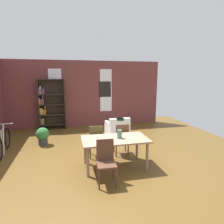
% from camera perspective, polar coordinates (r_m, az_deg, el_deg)
% --- Properties ---
extents(ground_plane, '(10.15, 10.15, 0.00)m').
position_cam_1_polar(ground_plane, '(5.38, -5.68, -14.56)').
color(ground_plane, brown).
extents(back_wall_brick, '(7.49, 0.12, 3.01)m').
position_cam_1_polar(back_wall_brick, '(8.85, -9.21, 5.39)').
color(back_wall_brick, brown).
rests_on(back_wall_brick, ground).
extents(window_pane_0, '(0.55, 0.02, 1.96)m').
position_cam_1_polar(window_pane_0, '(8.77, -16.68, 6.03)').
color(window_pane_0, white).
extents(window_pane_1, '(0.55, 0.02, 1.96)m').
position_cam_1_polar(window_pane_1, '(8.92, -1.87, 6.53)').
color(window_pane_1, white).
extents(dining_table, '(1.66, 0.91, 0.75)m').
position_cam_1_polar(dining_table, '(4.82, 0.90, -9.02)').
color(dining_table, '#977860').
rests_on(dining_table, ground).
extents(vase_on_table, '(0.12, 0.12, 0.21)m').
position_cam_1_polar(vase_on_table, '(4.78, 2.28, -6.67)').
color(vase_on_table, '#4C7266').
rests_on(vase_on_table, dining_table).
extents(tealight_candle_0, '(0.04, 0.04, 0.04)m').
position_cam_1_polar(tealight_candle_0, '(4.65, -4.44, -8.35)').
color(tealight_candle_0, silver).
rests_on(tealight_candle_0, dining_table).
extents(dining_chair_near_left, '(0.42, 0.42, 0.95)m').
position_cam_1_polar(dining_chair_near_left, '(4.18, -1.87, -14.36)').
color(dining_chair_near_left, brown).
rests_on(dining_chair_near_left, ground).
extents(dining_chair_far_right, '(0.43, 0.43, 0.95)m').
position_cam_1_polar(dining_chair_far_right, '(5.58, 2.90, -7.90)').
color(dining_chair_far_right, brown).
rests_on(dining_chair_far_right, ground).
extents(dining_chair_far_left, '(0.43, 0.43, 0.95)m').
position_cam_1_polar(dining_chair_far_left, '(5.43, -4.78, -8.44)').
color(dining_chair_far_left, '#493E1F').
rests_on(dining_chair_far_left, ground).
extents(bookshelf_tall, '(1.11, 0.33, 2.20)m').
position_cam_1_polar(bookshelf_tall, '(8.66, -18.16, 2.31)').
color(bookshelf_tall, '#2D2319').
rests_on(bookshelf_tall, ground).
extents(armchair_white, '(0.87, 0.87, 0.75)m').
position_cam_1_polar(armchair_white, '(7.44, 1.63, -5.06)').
color(armchair_white, white).
rests_on(armchair_white, ground).
extents(bicycle_second, '(0.44, 1.71, 0.90)m').
position_cam_1_polar(bicycle_second, '(6.59, -29.94, -8.02)').
color(bicycle_second, black).
rests_on(bicycle_second, ground).
extents(potted_plant_by_shelf, '(0.43, 0.43, 0.60)m').
position_cam_1_polar(potted_plant_by_shelf, '(6.84, -20.23, -6.65)').
color(potted_plant_by_shelf, '#333338').
rests_on(potted_plant_by_shelf, ground).
extents(striped_rug, '(1.26, 0.75, 0.01)m').
position_cam_1_polar(striped_rug, '(6.96, 2.10, -8.52)').
color(striped_rug, black).
rests_on(striped_rug, ground).
extents(framed_picture, '(0.56, 0.03, 0.72)m').
position_cam_1_polar(framed_picture, '(8.91, -2.14, 6.90)').
color(framed_picture, black).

